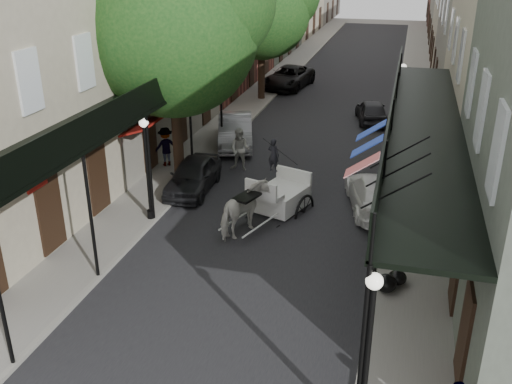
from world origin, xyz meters
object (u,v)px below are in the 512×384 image
Objects in this scene: pedestrian_sidewalk_left at (166,147)px; car_right_far at (372,111)px; car_left_near at (193,175)px; car_right_near at (375,194)px; horse at (245,210)px; carriage at (287,177)px; tree_far at (268,5)px; tree_near at (183,21)px; car_left_mid at (235,131)px; car_left_far at (289,77)px; lamppost_left at (147,168)px; lamppost_right_far at (400,100)px; lamppost_right_near at (367,355)px; pedestrian_walking at (240,150)px.

pedestrian_sidewalk_left is 0.46× the size of car_right_far.
car_right_near is (7.20, 0.00, -0.01)m from car_left_near.
carriage is at bearing -90.00° from horse.
car_right_near is at bearing -62.67° from tree_far.
car_left_mid is at bearing 82.76° from tree_near.
carriage is (0.89, 2.63, 0.27)m from horse.
lamppost_left is at bearing -83.12° from car_left_far.
lamppost_left and lamppost_right_far have the same top height.
lamppost_right_far is (8.20, 12.00, 0.00)m from lamppost_left.
lamppost_right_far is 0.70× the size of car_left_far.
tree_far is 19.27m from horse.
lamppost_left is 1.76× the size of horse.
tree_far is 13.98m from pedestrian_sidewalk_left.
car_left_near is (-3.05, 3.08, -0.22)m from horse.
lamppost_left is (-8.20, 8.00, 0.00)m from lamppost_right_near.
lamppost_right_near is 18.60m from car_left_mid.
tree_near is 7.92m from horse.
pedestrian_sidewalk_left is at bearing 131.33° from car_left_near.
car_left_near is 0.74× the size of car_left_far.
car_left_mid is at bearing 113.10° from pedestrian_walking.
tree_far is 9.27m from car_right_far.
carriage is at bearing 67.96° from car_right_far.
lamppost_left is 21.83m from car_left_far.
carriage reaches higher than car_right_near.
pedestrian_sidewalk_left reaches higher than car_left_near.
lamppost_right_near is at bearing 82.28° from car_right_far.
lamppost_left is 5.48m from pedestrian_sidewalk_left.
tree_far is (-0.05, 14.00, -0.65)m from tree_near.
horse is at bearing -73.87° from car_left_far.
lamppost_right_far is at bearing 87.10° from carriage.
tree_far is 27.74m from lamppost_right_near.
tree_near is 9.81m from car_right_near.
pedestrian_sidewalk_left is 0.44× the size of car_left_near.
lamppost_right_far is at bearing 176.19° from pedestrian_sidewalk_left.
car_left_mid is at bearing 86.78° from lamppost_left.
car_left_far is 9.42m from car_right_far.
tree_far reaches higher than pedestrian_sidewalk_left.
car_right_far is (6.20, 5.82, -0.12)m from car_left_mid.
lamppost_left reaches higher than car_left_mid.
car_left_far is 20.12m from car_right_near.
carriage is at bearing 109.63° from lamppost_right_near.
tree_far is 4.09× the size of horse.
tree_far is 17.85m from car_right_near.
lamppost_right_near reaches higher than horse.
tree_near is at bearing 45.63° from car_right_far.
horse is 4.34m from car_left_near.
pedestrian_sidewalk_left is 4.28m from car_left_mid.
tree_near reaches higher than car_right_far.
tree_near is at bearing 108.07° from pedestrian_sidewalk_left.
lamppost_right_near is at bearing -57.82° from car_left_near.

